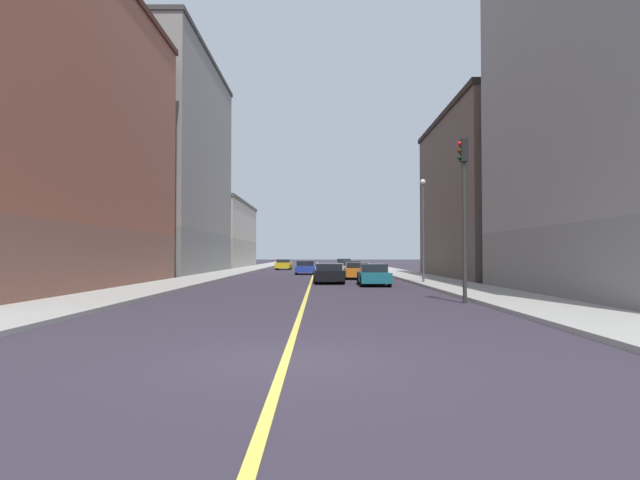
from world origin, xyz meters
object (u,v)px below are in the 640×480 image
at_px(building_right_midblock, 169,166).
at_px(car_teal, 375,275).
at_px(car_orange, 358,271).
at_px(street_lamp_left_near, 425,219).
at_px(car_white, 354,268).
at_px(building_left_mid, 500,196).
at_px(car_blue, 307,268).
at_px(car_silver, 345,265).
at_px(car_yellow, 286,265).
at_px(building_right_corner, 35,128).
at_px(car_black, 331,273).
at_px(building_right_distant, 218,235).
at_px(traffic_light_left_near, 466,198).

relative_size(building_right_midblock, car_teal, 5.47).
xyz_separation_m(car_teal, car_orange, (-0.45, 8.92, -0.01)).
distance_m(street_lamp_left_near, car_white, 16.49).
xyz_separation_m(building_left_mid, building_right_midblock, (-29.99, 11.30, 4.38)).
distance_m(car_blue, car_silver, 11.01).
bearing_deg(car_teal, street_lamp_left_near, 23.61).
distance_m(building_left_mid, building_right_midblock, 32.34).
distance_m(street_lamp_left_near, car_orange, 9.10).
distance_m(building_right_midblock, car_yellow, 20.16).
bearing_deg(car_teal, building_right_corner, -167.25).
distance_m(building_right_corner, car_black, 19.35).
height_order(building_right_distant, car_orange, building_right_distant).
distance_m(building_right_corner, street_lamp_left_near, 23.49).
xyz_separation_m(car_black, car_blue, (-2.03, 16.65, -0.03)).
bearing_deg(traffic_light_left_near, car_yellow, 102.39).
relative_size(street_lamp_left_near, car_yellow, 1.57).
relative_size(building_left_mid, car_orange, 4.28).
xyz_separation_m(car_black, car_yellow, (-5.18, 32.15, -0.01)).
bearing_deg(car_yellow, street_lamp_left_near, -71.19).
bearing_deg(car_white, car_black, -99.37).
height_order(building_right_distant, street_lamp_left_near, building_right_distant).
xyz_separation_m(car_black, car_silver, (2.17, 26.83, 0.02)).
bearing_deg(car_orange, building_right_midblock, 146.18).
relative_size(car_teal, car_orange, 1.00).
height_order(traffic_light_left_near, car_silver, traffic_light_left_near).
xyz_separation_m(building_right_midblock, car_black, (16.19, -18.81, -10.35)).
height_order(building_right_corner, car_black, building_right_corner).
relative_size(traffic_light_left_near, street_lamp_left_near, 0.97).
distance_m(building_right_midblock, traffic_light_left_near, 40.23).
xyz_separation_m(car_blue, car_silver, (4.21, 10.17, 0.05)).
relative_size(building_right_corner, car_silver, 5.26).
bearing_deg(street_lamp_left_near, building_right_corner, -165.53).
bearing_deg(building_right_corner, building_right_midblock, 90.00).
height_order(building_right_corner, building_right_distant, building_right_corner).
xyz_separation_m(building_right_corner, street_lamp_left_near, (22.30, 5.76, -4.59)).
distance_m(building_right_distant, car_yellow, 17.08).
xyz_separation_m(street_lamp_left_near, car_silver, (-3.94, 27.84, -3.54)).
distance_m(building_right_corner, traffic_light_left_near, 23.17).
height_order(building_right_midblock, car_blue, building_right_midblock).
bearing_deg(car_yellow, building_left_mid, -52.40).
xyz_separation_m(traffic_light_left_near, car_silver, (-2.92, 41.47, -3.47)).
bearing_deg(car_blue, building_right_midblock, 171.36).
relative_size(traffic_light_left_near, car_yellow, 1.53).
height_order(car_black, car_white, car_white).
xyz_separation_m(building_right_distant, car_black, (16.19, -44.51, -4.22)).
bearing_deg(building_right_distant, street_lamp_left_near, -63.90).
height_order(building_left_mid, car_white, building_left_mid).
distance_m(car_black, car_white, 14.85).
bearing_deg(street_lamp_left_near, building_right_midblock, 138.37).
distance_m(traffic_light_left_near, car_black, 15.89).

